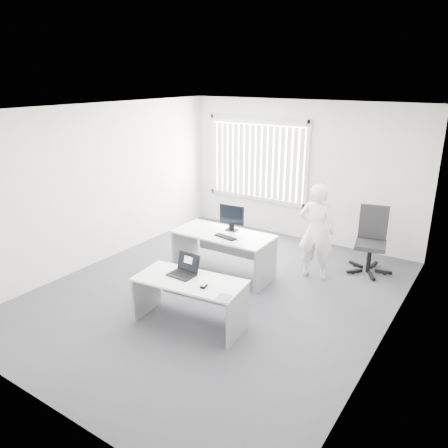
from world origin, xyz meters
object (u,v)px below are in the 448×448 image
Objects in this scene: desk_near at (190,292)px; office_chair at (370,252)px; person at (316,231)px; laptop at (181,266)px; desk_far at (223,245)px; monitor at (232,218)px.

office_chair is (1.53, 3.07, -0.13)m from desk_near.
laptop is at bearing 55.93° from person.
office_chair reaches higher than laptop.
person is 2.50m from laptop.
desk_far is 0.48m from monitor.
person is 4.55× the size of laptop.
monitor reaches higher than desk_far.
desk_far is at bearing 20.14° from person.
desk_far is 3.74× the size of monitor.
monitor is (-1.98, -1.32, 0.62)m from office_chair.
desk_far is 1.03× the size of person.
monitor is at bearing 100.92° from laptop.
desk_near is 0.93× the size of desk_far.
laptop is 1.74m from monitor.
person is (-0.71, -0.74, 0.46)m from office_chair.
laptop is (-0.16, 0.04, 0.33)m from desk_near.
person reaches higher than monitor.
desk_far is (-0.49, 1.55, 0.06)m from desk_near.
monitor reaches higher than laptop.
desk_far is 1.45× the size of office_chair.
desk_near is 0.37m from laptop.
office_chair is at bearing 36.03° from desk_far.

